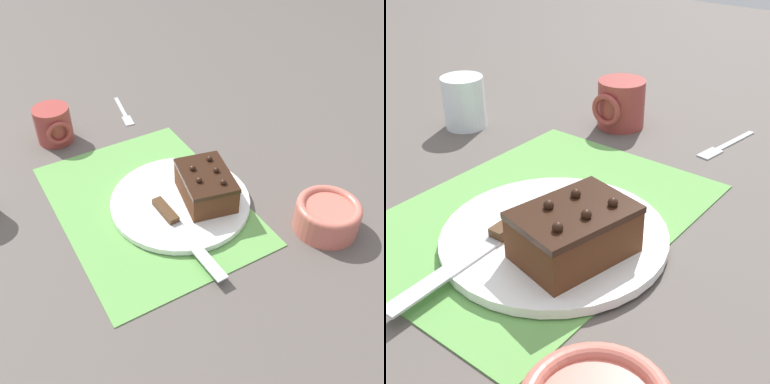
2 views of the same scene
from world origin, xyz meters
TOP-DOWN VIEW (x-y plane):
  - ground_plane at (0.00, 0.00)m, footprint 3.00×3.00m
  - placemat_woven at (0.00, 0.00)m, footprint 0.46×0.34m
  - cake_plate at (0.03, 0.06)m, footprint 0.28×0.28m
  - chocolate_cake at (0.05, 0.10)m, footprint 0.15×0.12m
  - serving_knife at (0.09, 0.01)m, footprint 0.23×0.03m
  - drinking_glass at (-0.15, -0.31)m, footprint 0.07×0.07m
  - coffee_mug at (-0.32, -0.09)m, footprint 0.09×0.08m
  - dessert_fork at (-0.35, 0.10)m, footprint 0.15×0.04m

SIDE VIEW (x-z plane):
  - ground_plane at x=0.00m, z-range 0.00..0.00m
  - placemat_woven at x=0.00m, z-range 0.00..0.00m
  - dessert_fork at x=-0.35m, z-range 0.00..0.01m
  - cake_plate at x=0.03m, z-range 0.00..0.02m
  - serving_knife at x=0.09m, z-range 0.01..0.03m
  - coffee_mug at x=-0.32m, z-range 0.00..0.09m
  - drinking_glass at x=-0.15m, z-range 0.00..0.09m
  - chocolate_cake at x=0.05m, z-range 0.01..0.08m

